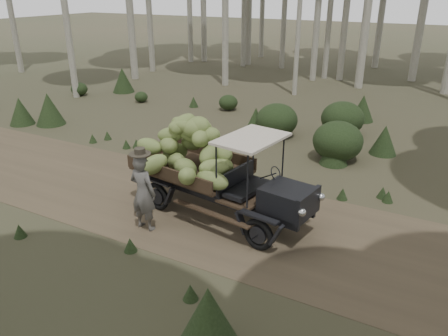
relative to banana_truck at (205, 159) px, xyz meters
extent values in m
plane|color=#473D2B|center=(-1.75, -0.06, -1.30)|extent=(120.00, 120.00, 0.00)
cube|color=brown|center=(-1.75, -0.06, -1.30)|extent=(70.00, 4.00, 0.01)
cube|color=black|center=(2.05, -0.24, -0.39)|extent=(1.03, 0.99, 0.50)
cube|color=black|center=(2.54, -0.32, -0.39)|extent=(0.23, 0.91, 0.56)
cube|color=black|center=(0.79, -0.05, -0.30)|extent=(0.26, 1.27, 0.50)
cube|color=#38281C|center=(-0.46, 0.14, -0.39)|extent=(2.76, 2.00, 0.07)
cube|color=#38281C|center=(-0.34, 0.95, -0.23)|extent=(2.52, 0.44, 0.29)
cube|color=#38281C|center=(-0.59, -0.67, -0.23)|extent=(2.52, 0.44, 0.29)
cube|color=#38281C|center=(-1.72, 0.34, -0.23)|extent=(0.30, 1.62, 0.29)
cube|color=beige|center=(1.18, -0.11, 0.71)|extent=(1.27, 1.68, 0.05)
cube|color=black|center=(0.53, 0.34, -0.74)|extent=(4.14, 0.72, 0.16)
cube|color=black|center=(0.43, -0.34, -0.74)|extent=(4.14, 0.72, 0.16)
torus|color=black|center=(1.98, 0.50, -0.96)|extent=(0.70, 0.23, 0.69)
torus|color=black|center=(1.76, -0.93, -0.96)|extent=(0.70, 0.23, 0.69)
torus|color=black|center=(-0.80, 0.93, -0.96)|extent=(0.70, 0.23, 0.69)
torus|color=black|center=(-1.02, -0.51, -0.96)|extent=(0.70, 0.23, 0.69)
sphere|color=beige|center=(2.68, 0.07, -0.35)|extent=(0.16, 0.16, 0.16)
sphere|color=beige|center=(2.55, -0.73, -0.35)|extent=(0.16, 0.16, 0.16)
ellipsoid|color=olive|center=(0.35, -0.29, -0.17)|extent=(0.85, 0.84, 0.55)
ellipsoid|color=olive|center=(-0.65, 0.46, 0.14)|extent=(0.56, 0.77, 0.54)
ellipsoid|color=olive|center=(-0.94, 0.04, 0.43)|extent=(0.78, 0.57, 0.43)
ellipsoid|color=olive|center=(-0.68, 0.12, 0.67)|extent=(0.71, 0.48, 0.42)
ellipsoid|color=olive|center=(0.31, -0.15, -0.11)|extent=(0.77, 0.92, 0.57)
ellipsoid|color=olive|center=(-1.00, 0.00, 0.17)|extent=(0.78, 0.63, 0.54)
ellipsoid|color=olive|center=(-0.24, 0.38, 0.40)|extent=(0.51, 0.85, 0.55)
ellipsoid|color=olive|center=(-0.68, 0.15, 0.64)|extent=(0.72, 0.79, 0.41)
ellipsoid|color=olive|center=(0.53, -0.61, -0.17)|extent=(0.80, 0.45, 0.42)
ellipsoid|color=olive|center=(-0.96, -0.04, 0.19)|extent=(0.83, 0.82, 0.53)
ellipsoid|color=olive|center=(-0.17, 0.10, 0.44)|extent=(0.58, 0.76, 0.45)
ellipsoid|color=olive|center=(-0.67, 0.15, 0.68)|extent=(0.65, 0.87, 0.63)
ellipsoid|color=olive|center=(0.31, 0.19, -0.19)|extent=(0.66, 0.55, 0.46)
ellipsoid|color=olive|center=(0.15, 0.37, 0.11)|extent=(0.96, 0.71, 0.67)
ellipsoid|color=olive|center=(-0.08, 0.27, 0.45)|extent=(0.79, 0.51, 0.60)
ellipsoid|color=olive|center=(-0.31, 0.24, 0.66)|extent=(0.65, 0.53, 0.51)
ellipsoid|color=olive|center=(-0.99, 0.22, -0.12)|extent=(0.83, 0.87, 0.65)
ellipsoid|color=olive|center=(0.07, 0.06, 0.11)|extent=(0.44, 0.72, 0.59)
ellipsoid|color=olive|center=(-0.46, 0.22, 0.44)|extent=(0.87, 0.75, 0.62)
ellipsoid|color=olive|center=(-0.49, 0.16, 0.61)|extent=(0.79, 0.80, 0.57)
ellipsoid|color=olive|center=(-0.71, -0.13, -0.14)|extent=(0.81, 0.76, 0.61)
ellipsoid|color=olive|center=(-1.37, -0.25, 0.15)|extent=(0.70, 0.38, 0.39)
ellipsoid|color=olive|center=(-0.54, 0.46, 0.44)|extent=(0.74, 0.73, 0.54)
ellipsoid|color=olive|center=(-0.33, 0.20, 0.61)|extent=(0.84, 0.79, 0.49)
ellipsoid|color=olive|center=(-0.37, -0.27, -0.20)|extent=(0.74, 0.54, 0.61)
ellipsoid|color=olive|center=(-0.95, -0.66, -0.09)|extent=(0.88, 0.75, 0.69)
ellipsoid|color=olive|center=(0.03, -0.81, -0.10)|extent=(0.67, 0.83, 0.64)
imported|color=#54514D|center=(-0.75, -1.34, -0.44)|extent=(0.64, 0.43, 1.72)
cylinder|color=#312C22|center=(-0.75, -1.34, 0.44)|extent=(0.47, 0.47, 0.02)
cylinder|color=#312C22|center=(-0.75, -1.34, 0.49)|extent=(0.24, 0.24, 0.14)
cone|color=#233319|center=(-9.73, 2.62, -0.79)|extent=(0.93, 0.93, 1.03)
cone|color=#233319|center=(-5.33, 7.93, -1.07)|extent=(0.41, 0.41, 0.46)
cone|color=#233319|center=(1.85, 4.31, -0.83)|extent=(0.84, 0.84, 0.94)
ellipsoid|color=#233319|center=(-0.64, 5.91, -0.71)|extent=(1.44, 1.44, 1.15)
cone|color=#233319|center=(2.30, -3.82, -0.68)|extent=(1.12, 1.12, 1.24)
ellipsoid|color=#233319|center=(-7.88, 7.52, -1.06)|extent=(0.59, 0.59, 0.47)
cone|color=#233319|center=(1.59, 9.27, -0.79)|extent=(0.92, 0.92, 1.02)
ellipsoid|color=#233319|center=(1.34, 7.13, -0.69)|extent=(1.49, 1.49, 1.19)
ellipsoid|color=#233319|center=(-3.76, 8.20, -0.97)|extent=(0.80, 0.80, 0.64)
cone|color=#233319|center=(-9.95, 8.72, -0.71)|extent=(1.07, 1.07, 1.19)
ellipsoid|color=#233319|center=(-11.29, 7.11, -0.98)|extent=(0.78, 0.78, 0.62)
cone|color=#233319|center=(-8.75, 3.13, -0.70)|extent=(1.09, 1.09, 1.21)
ellipsoid|color=#233319|center=(1.83, 4.66, -0.69)|extent=(1.49, 1.49, 1.19)
cone|color=#233319|center=(-1.47, 5.99, -0.85)|extent=(0.81, 0.81, 0.90)
cone|color=#233319|center=(2.98, 5.88, -0.84)|extent=(0.84, 0.84, 0.93)
cone|color=#233319|center=(-4.46, 2.42, -1.15)|extent=(0.27, 0.27, 0.30)
cone|color=#233319|center=(-5.62, 2.81, -1.15)|extent=(0.27, 0.27, 0.30)
cone|color=#233319|center=(-4.20, 2.62, -1.15)|extent=(0.27, 0.27, 0.30)
cone|color=#233319|center=(3.54, 2.66, -1.15)|extent=(0.27, 0.27, 0.30)
cone|color=#233319|center=(3.70, 2.50, -1.15)|extent=(0.27, 0.27, 0.30)
cone|color=#233319|center=(-1.31, 2.69, -1.15)|extent=(0.27, 0.27, 0.30)
cone|color=#233319|center=(-0.46, -2.20, -1.15)|extent=(0.27, 0.27, 0.30)
cone|color=#233319|center=(-5.83, 2.32, -1.15)|extent=(0.27, 0.27, 0.30)
cone|color=#233319|center=(-0.91, 2.56, -1.15)|extent=(0.27, 0.27, 0.30)
cone|color=#233319|center=(-3.99, 2.47, -1.15)|extent=(0.27, 0.27, 0.30)
cone|color=#233319|center=(2.68, 2.11, -1.15)|extent=(0.27, 0.27, 0.30)
cone|color=#233319|center=(-1.28, 2.23, -1.15)|extent=(0.27, 0.27, 0.30)
cone|color=#233319|center=(-2.85, -2.90, -1.15)|extent=(0.27, 0.27, 0.30)
cone|color=#233319|center=(1.38, -2.86, -1.15)|extent=(0.27, 0.27, 0.30)
camera|label=1|loc=(4.72, -7.84, 3.62)|focal=35.00mm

